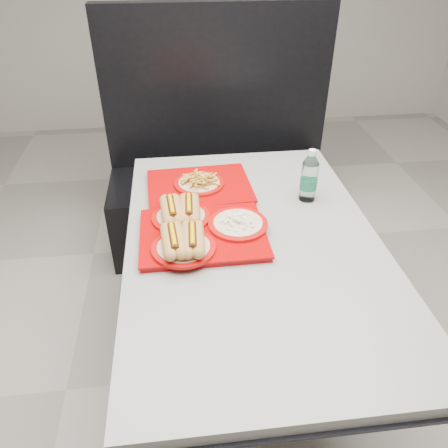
{
  "coord_description": "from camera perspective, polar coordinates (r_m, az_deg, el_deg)",
  "views": [
    {
      "loc": [
        -0.25,
        -1.22,
        1.68
      ],
      "look_at": [
        -0.11,
        -0.01,
        0.83
      ],
      "focal_mm": 35.0,
      "sensor_mm": 36.0,
      "label": 1
    }
  ],
  "objects": [
    {
      "name": "ground",
      "position": [
        2.09,
        3.05,
        -18.72
      ],
      "size": [
        6.0,
        6.0,
        0.0
      ],
      "primitive_type": "plane",
      "color": "gray",
      "rests_on": "ground"
    },
    {
      "name": "water_bottle",
      "position": [
        1.77,
        11.05,
        5.87
      ],
      "size": [
        0.07,
        0.07,
        0.22
      ],
      "rotation": [
        0.0,
        0.0,
        -0.33
      ],
      "color": "silver",
      "rests_on": "diner_table"
    },
    {
      "name": "diner_table",
      "position": [
        1.66,
        3.66,
        -6.59
      ],
      "size": [
        0.92,
        1.42,
        0.75
      ],
      "color": "black",
      "rests_on": "ground"
    },
    {
      "name": "booth_bench",
      "position": [
        2.66,
        -0.51,
        5.99
      ],
      "size": [
        1.3,
        0.57,
        1.35
      ],
      "color": "black",
      "rests_on": "ground"
    },
    {
      "name": "tray_near",
      "position": [
        1.54,
        -3.51,
        -0.69
      ],
      "size": [
        0.46,
        0.4,
        0.1
      ],
      "rotation": [
        0.0,
        0.0,
        0.01
      ],
      "color": "#9A0404",
      "rests_on": "diner_table"
    },
    {
      "name": "tray_far",
      "position": [
        1.84,
        -3.26,
        5.16
      ],
      "size": [
        0.44,
        0.35,
        0.08
      ],
      "rotation": [
        0.0,
        0.0,
        0.05
      ],
      "color": "#9A0404",
      "rests_on": "diner_table"
    }
  ]
}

